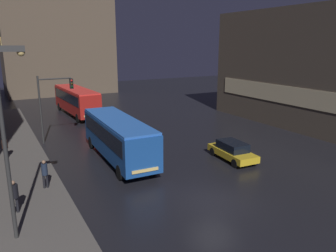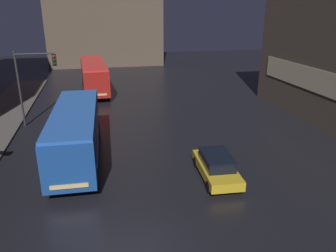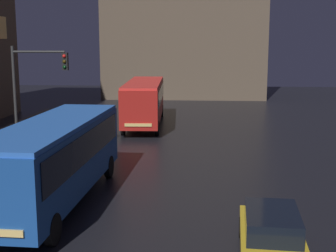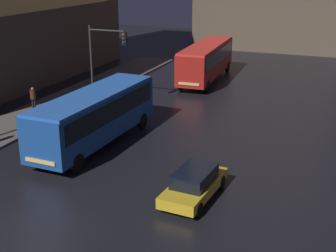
{
  "view_description": "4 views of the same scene",
  "coord_description": "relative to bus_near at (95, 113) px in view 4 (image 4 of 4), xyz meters",
  "views": [
    {
      "loc": [
        -10.39,
        -13.49,
        8.61
      ],
      "look_at": [
        1.53,
        8.09,
        2.39
      ],
      "focal_mm": 35.0,
      "sensor_mm": 36.0,
      "label": 1
    },
    {
      "loc": [
        -0.82,
        -10.39,
        8.86
      ],
      "look_at": [
        3.28,
        8.01,
        2.08
      ],
      "focal_mm": 35.0,
      "sensor_mm": 36.0,
      "label": 2
    },
    {
      "loc": [
        3.26,
        -7.88,
        6.06
      ],
      "look_at": [
        1.87,
        11.45,
        2.64
      ],
      "focal_mm": 50.0,
      "sensor_mm": 36.0,
      "label": 3
    },
    {
      "loc": [
        11.27,
        -13.47,
        10.23
      ],
      "look_at": [
        2.18,
        9.38,
        1.61
      ],
      "focal_mm": 50.0,
      "sensor_mm": 36.0,
      "label": 4
    }
  ],
  "objects": [
    {
      "name": "ground_plane",
      "position": [
        2.24,
        -9.01,
        -1.97
      ],
      "size": [
        120.0,
        120.0,
        0.0
      ],
      "primitive_type": "plane",
      "color": "black"
    },
    {
      "name": "sidewalk_left",
      "position": [
        -6.76,
        0.99,
        -1.89
      ],
      "size": [
        4.0,
        48.0,
        0.15
      ],
      "color": "#56514C",
      "rests_on": "ground"
    },
    {
      "name": "bus_near",
      "position": [
        0.0,
        0.0,
        0.0
      ],
      "size": [
        2.93,
        10.37,
        3.19
      ],
      "rotation": [
        0.0,
        0.0,
        3.11
      ],
      "color": "#194793",
      "rests_on": "ground"
    },
    {
      "name": "bus_far",
      "position": [
        1.23,
        17.78,
        0.06
      ],
      "size": [
        3.04,
        11.12,
        3.29
      ],
      "rotation": [
        0.0,
        0.0,
        3.19
      ],
      "color": "#AD1E19",
      "rests_on": "ground"
    },
    {
      "name": "car_taxi",
      "position": [
        7.54,
        -4.21,
        -1.23
      ],
      "size": [
        2.05,
        4.42,
        1.42
      ],
      "rotation": [
        0.0,
        0.0,
        3.07
      ],
      "color": "gold",
      "rests_on": "ground"
    },
    {
      "name": "pedestrian_mid",
      "position": [
        -7.54,
        4.11,
        -0.84
      ],
      "size": [
        0.55,
        0.55,
        1.63
      ],
      "rotation": [
        0.0,
        0.0,
        1.18
      ],
      "color": "black",
      "rests_on": "sidewalk_left"
    },
    {
      "name": "traffic_light_main",
      "position": [
        -3.34,
        7.14,
        2.05
      ],
      "size": [
        3.02,
        0.35,
        5.95
      ],
      "color": "#2D2D2D",
      "rests_on": "ground"
    }
  ]
}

